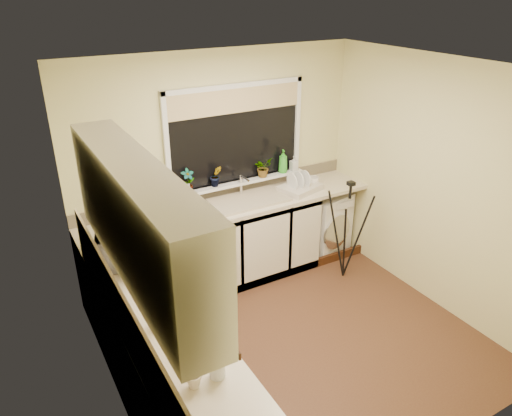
{
  "coord_description": "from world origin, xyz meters",
  "views": [
    {
      "loc": [
        -2.08,
        -2.92,
        3.03
      ],
      "look_at": [
        -0.09,
        0.55,
        1.15
      ],
      "focal_mm": 33.92,
      "sensor_mm": 36.0,
      "label": 1
    }
  ],
  "objects_px": {
    "plant_a": "(188,181)",
    "tripod": "(347,231)",
    "washing_machine": "(323,221)",
    "soap_bottle_green": "(283,161)",
    "soap_bottle_clear": "(294,163)",
    "cup_back": "(313,182)",
    "plant_d": "(263,167)",
    "laptop": "(180,210)",
    "glass_jug": "(217,367)",
    "steel_jar": "(160,321)",
    "microwave": "(120,242)",
    "kettle": "(140,264)",
    "plant_b": "(216,176)",
    "dish_rack": "(300,188)",
    "cup_left": "(194,380)"
  },
  "relations": [
    {
      "from": "dish_rack",
      "to": "soap_bottle_green",
      "type": "relative_size",
      "value": 1.65
    },
    {
      "from": "plant_d",
      "to": "soap_bottle_green",
      "type": "xyz_separation_m",
      "value": [
        0.26,
        -0.0,
        0.03
      ]
    },
    {
      "from": "plant_a",
      "to": "microwave",
      "type": "bearing_deg",
      "value": -142.64
    },
    {
      "from": "glass_jug",
      "to": "kettle",
      "type": "bearing_deg",
      "value": 92.72
    },
    {
      "from": "microwave",
      "to": "soap_bottle_clear",
      "type": "height_order",
      "value": "soap_bottle_clear"
    },
    {
      "from": "washing_machine",
      "to": "laptop",
      "type": "distance_m",
      "value": 1.93
    },
    {
      "from": "laptop",
      "to": "steel_jar",
      "type": "xyz_separation_m",
      "value": [
        -0.76,
        -1.53,
        -0.02
      ]
    },
    {
      "from": "laptop",
      "to": "steel_jar",
      "type": "height_order",
      "value": "laptop"
    },
    {
      "from": "laptop",
      "to": "cup_back",
      "type": "bearing_deg",
      "value": -6.76
    },
    {
      "from": "laptop",
      "to": "microwave",
      "type": "distance_m",
      "value": 0.89
    },
    {
      "from": "microwave",
      "to": "plant_d",
      "type": "height_order",
      "value": "plant_d"
    },
    {
      "from": "microwave",
      "to": "kettle",
      "type": "bearing_deg",
      "value": -156.86
    },
    {
      "from": "soap_bottle_green",
      "to": "cup_left",
      "type": "distance_m",
      "value": 3.16
    },
    {
      "from": "microwave",
      "to": "cup_left",
      "type": "height_order",
      "value": "microwave"
    },
    {
      "from": "washing_machine",
      "to": "glass_jug",
      "type": "relative_size",
      "value": 5.23
    },
    {
      "from": "glass_jug",
      "to": "microwave",
      "type": "xyz_separation_m",
      "value": [
        -0.11,
        1.63,
        0.08
      ]
    },
    {
      "from": "soap_bottle_green",
      "to": "cup_back",
      "type": "height_order",
      "value": "soap_bottle_green"
    },
    {
      "from": "dish_rack",
      "to": "steel_jar",
      "type": "bearing_deg",
      "value": -161.78
    },
    {
      "from": "microwave",
      "to": "cup_left",
      "type": "relative_size",
      "value": 5.41
    },
    {
      "from": "plant_a",
      "to": "soap_bottle_green",
      "type": "xyz_separation_m",
      "value": [
        1.16,
        0.01,
        0.0
      ]
    },
    {
      "from": "laptop",
      "to": "kettle",
      "type": "relative_size",
      "value": 1.76
    },
    {
      "from": "kettle",
      "to": "cup_back",
      "type": "relative_size",
      "value": 1.67
    },
    {
      "from": "plant_a",
      "to": "plant_d",
      "type": "bearing_deg",
      "value": 0.48
    },
    {
      "from": "laptop",
      "to": "plant_d",
      "type": "relative_size",
      "value": 1.86
    },
    {
      "from": "washing_machine",
      "to": "cup_back",
      "type": "xyz_separation_m",
      "value": [
        -0.21,
        -0.04,
        0.58
      ]
    },
    {
      "from": "washing_machine",
      "to": "soap_bottle_clear",
      "type": "bearing_deg",
      "value": 142.94
    },
    {
      "from": "plant_a",
      "to": "plant_d",
      "type": "distance_m",
      "value": 0.9
    },
    {
      "from": "steel_jar",
      "to": "microwave",
      "type": "bearing_deg",
      "value": 88.29
    },
    {
      "from": "glass_jug",
      "to": "plant_a",
      "type": "xyz_separation_m",
      "value": [
        0.8,
        2.33,
        0.21
      ]
    },
    {
      "from": "soap_bottle_clear",
      "to": "cup_back",
      "type": "xyz_separation_m",
      "value": [
        0.14,
        -0.21,
        -0.18
      ]
    },
    {
      "from": "microwave",
      "to": "cup_left",
      "type": "distance_m",
      "value": 1.64
    },
    {
      "from": "soap_bottle_clear",
      "to": "dish_rack",
      "type": "bearing_deg",
      "value": -106.72
    },
    {
      "from": "glass_jug",
      "to": "plant_d",
      "type": "bearing_deg",
      "value": 54.04
    },
    {
      "from": "plant_b",
      "to": "plant_d",
      "type": "bearing_deg",
      "value": -0.84
    },
    {
      "from": "soap_bottle_green",
      "to": "microwave",
      "type": "bearing_deg",
      "value": -161.3
    },
    {
      "from": "plant_a",
      "to": "steel_jar",
      "type": "bearing_deg",
      "value": -118.58
    },
    {
      "from": "tripod",
      "to": "soap_bottle_clear",
      "type": "bearing_deg",
      "value": 120.4
    },
    {
      "from": "plant_a",
      "to": "glass_jug",
      "type": "bearing_deg",
      "value": -108.89
    },
    {
      "from": "washing_machine",
      "to": "tripod",
      "type": "xyz_separation_m",
      "value": [
        -0.16,
        -0.63,
        0.2
      ]
    },
    {
      "from": "washing_machine",
      "to": "plant_b",
      "type": "height_order",
      "value": "plant_b"
    },
    {
      "from": "washing_machine",
      "to": "soap_bottle_green",
      "type": "relative_size",
      "value": 2.77
    },
    {
      "from": "plant_a",
      "to": "tripod",
      "type": "bearing_deg",
      "value": -28.07
    },
    {
      "from": "washing_machine",
      "to": "soap_bottle_clear",
      "type": "distance_m",
      "value": 0.85
    },
    {
      "from": "dish_rack",
      "to": "cup_left",
      "type": "xyz_separation_m",
      "value": [
        -2.18,
        -2.08,
        0.01
      ]
    },
    {
      "from": "tripod",
      "to": "glass_jug",
      "type": "bearing_deg",
      "value": -128.87
    },
    {
      "from": "steel_jar",
      "to": "dish_rack",
      "type": "bearing_deg",
      "value": 34.26
    },
    {
      "from": "tripod",
      "to": "soap_bottle_clear",
      "type": "xyz_separation_m",
      "value": [
        -0.18,
        0.79,
        0.56
      ]
    },
    {
      "from": "washing_machine",
      "to": "plant_d",
      "type": "xyz_separation_m",
      "value": [
        -0.75,
        0.17,
        0.79
      ]
    },
    {
      "from": "laptop",
      "to": "soap_bottle_clear",
      "type": "relative_size",
      "value": 2.39
    },
    {
      "from": "soap_bottle_green",
      "to": "soap_bottle_clear",
      "type": "height_order",
      "value": "soap_bottle_green"
    }
  ]
}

